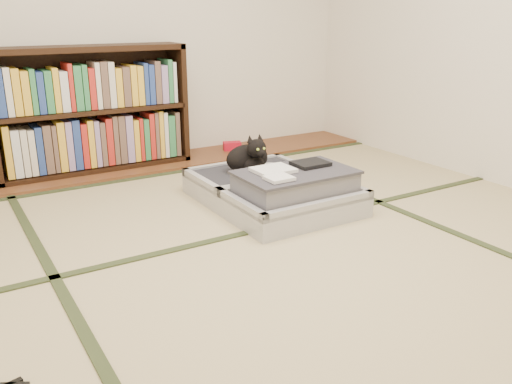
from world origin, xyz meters
TOP-DOWN VIEW (x-y plane):
  - floor at (0.00, 0.00)m, footprint 4.50×4.50m
  - wood_strip at (0.00, 2.00)m, footprint 4.00×0.50m
  - red_item at (0.83, 2.03)m, footprint 0.17×0.13m
  - tatami_borders at (0.00, 0.49)m, footprint 4.00×4.50m
  - bookcase at (-0.34, 2.07)m, footprint 1.42×0.33m
  - suitcase at (0.40, 0.69)m, footprint 0.77×1.03m
  - cat at (0.38, 0.98)m, footprint 0.34×0.34m
  - cable_coil at (0.56, 1.01)m, footprint 0.11×0.11m

SIDE VIEW (x-z plane):
  - floor at x=0.00m, z-range 0.00..0.00m
  - tatami_borders at x=0.00m, z-range 0.00..0.01m
  - wood_strip at x=0.00m, z-range 0.00..0.02m
  - red_item at x=0.83m, z-range 0.02..0.09m
  - suitcase at x=0.40m, z-range -0.04..0.26m
  - cable_coil at x=0.56m, z-range 0.15..0.17m
  - cat at x=0.38m, z-range 0.11..0.39m
  - bookcase at x=-0.34m, z-range -0.01..0.91m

